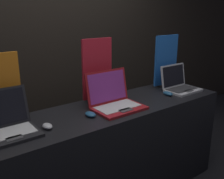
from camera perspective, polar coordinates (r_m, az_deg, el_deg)
wall_back at (r=2.99m, az=-13.19°, el=12.06°), size 8.00×0.05×2.80m
display_counter at (r=2.35m, az=0.08°, el=-13.75°), size 2.12×0.58×0.87m
laptop_front at (r=1.82m, az=-21.92°, el=-7.02°), size 0.35×0.33×0.27m
mouse_front at (r=1.83m, az=-13.90°, el=-7.74°), size 0.06×0.09×0.03m
laptop_middle at (r=2.12m, az=0.51°, el=-2.22°), size 0.40×0.34×0.29m
mouse_middle at (r=1.97m, az=-4.72°, el=-5.41°), size 0.07×0.10×0.03m
promo_stand_middle at (r=2.26m, az=-3.23°, el=4.01°), size 0.29×0.07×0.54m
laptop_back at (r=2.67m, az=14.40°, el=1.06°), size 0.33×0.27×0.24m
mouse_back at (r=2.50m, az=12.06°, el=-0.86°), size 0.06×0.11×0.04m
promo_stand_back at (r=2.75m, az=11.64°, el=5.84°), size 0.31×0.07×0.53m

